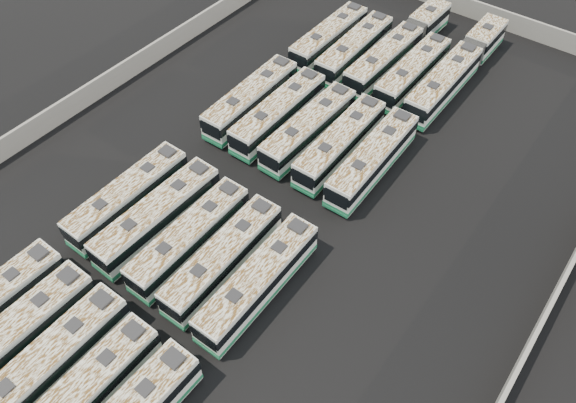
% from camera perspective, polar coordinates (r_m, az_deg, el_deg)
% --- Properties ---
extents(ground, '(140.00, 140.00, 0.00)m').
position_cam_1_polar(ground, '(47.60, -1.38, 0.36)').
color(ground, black).
rests_on(ground, ground).
extents(perimeter_wall, '(45.20, 73.20, 2.20)m').
position_cam_1_polar(perimeter_wall, '(46.78, -1.41, 1.25)').
color(perimeter_wall, slate).
rests_on(perimeter_wall, ground).
extents(bus_front_left, '(2.58, 11.79, 3.32)m').
position_cam_1_polar(bus_front_left, '(42.43, -26.02, -12.29)').
color(bus_front_left, silver).
rests_on(bus_front_left, ground).
extents(bus_front_center, '(2.59, 11.89, 3.35)m').
position_cam_1_polar(bus_front_center, '(40.50, -23.21, -15.05)').
color(bus_front_center, silver).
rests_on(bus_front_center, ground).
extents(bus_front_right, '(2.49, 11.54, 3.25)m').
position_cam_1_polar(bus_front_right, '(38.85, -20.34, -18.22)').
color(bus_front_right, silver).
rests_on(bus_front_right, ground).
extents(bus_midfront_far_left, '(2.44, 11.44, 3.22)m').
position_cam_1_polar(bus_midfront_far_left, '(47.29, -15.93, 0.46)').
color(bus_midfront_far_left, silver).
rests_on(bus_midfront_far_left, ground).
extents(bus_midfront_left, '(2.74, 11.79, 3.31)m').
position_cam_1_polar(bus_midfront_left, '(45.29, -13.12, -1.44)').
color(bus_midfront_left, silver).
rests_on(bus_midfront_left, ground).
extents(bus_midfront_center, '(2.52, 11.41, 3.21)m').
position_cam_1_polar(bus_midfront_center, '(43.50, -9.95, -3.65)').
color(bus_midfront_center, silver).
rests_on(bus_midfront_center, ground).
extents(bus_midfront_right, '(2.66, 11.46, 3.21)m').
position_cam_1_polar(bus_midfront_right, '(41.99, -6.63, -5.76)').
color(bus_midfront_right, silver).
rests_on(bus_midfront_right, ground).
extents(bus_midfront_far_right, '(2.61, 11.62, 3.26)m').
position_cam_1_polar(bus_midfront_far_right, '(40.61, -3.06, -8.13)').
color(bus_midfront_far_right, silver).
rests_on(bus_midfront_far_right, ground).
extents(bus_midback_far_left, '(2.78, 11.85, 3.32)m').
position_cam_1_polar(bus_midback_far_left, '(54.56, -3.77, 10.33)').
color(bus_midback_far_left, silver).
rests_on(bus_midback_far_left, ground).
extents(bus_midback_left, '(2.60, 11.80, 3.32)m').
position_cam_1_polar(bus_midback_left, '(52.89, -0.97, 8.98)').
color(bus_midback_left, silver).
rests_on(bus_midback_left, ground).
extents(bus_midback_center, '(2.66, 11.64, 3.27)m').
position_cam_1_polar(bus_midback_center, '(51.32, 2.10, 7.42)').
color(bus_midback_center, silver).
rests_on(bus_midback_center, ground).
extents(bus_midback_right, '(2.69, 11.67, 3.28)m').
position_cam_1_polar(bus_midback_right, '(50.08, 5.30, 5.94)').
color(bus_midback_right, silver).
rests_on(bus_midback_right, ground).
extents(bus_midback_far_right, '(2.80, 11.87, 3.33)m').
position_cam_1_polar(bus_midback_far_right, '(48.90, 8.58, 4.26)').
color(bus_midback_far_right, silver).
rests_on(bus_midback_far_right, ground).
extents(bus_back_far_left, '(2.45, 11.50, 3.24)m').
position_cam_1_polar(bus_back_far_left, '(63.17, 4.18, 16.28)').
color(bus_back_far_left, silver).
rests_on(bus_back_far_left, ground).
extents(bus_back_left, '(2.75, 11.78, 3.30)m').
position_cam_1_polar(bus_back_left, '(61.57, 6.75, 15.13)').
color(bus_back_left, silver).
rests_on(bus_back_left, ground).
extents(bus_back_center, '(2.73, 18.12, 3.28)m').
position_cam_1_polar(bus_back_center, '(62.70, 11.21, 15.20)').
color(bus_back_center, silver).
rests_on(bus_back_center, ground).
extents(bus_back_right, '(2.46, 11.56, 3.26)m').
position_cam_1_polar(bus_back_right, '(59.23, 12.52, 12.70)').
color(bus_back_right, silver).
rests_on(bus_back_right, ground).
extents(bus_back_far_right, '(2.64, 18.61, 3.37)m').
position_cam_1_polar(bus_back_far_right, '(60.80, 16.82, 12.83)').
color(bus_back_far_right, silver).
rests_on(bus_back_far_right, ground).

